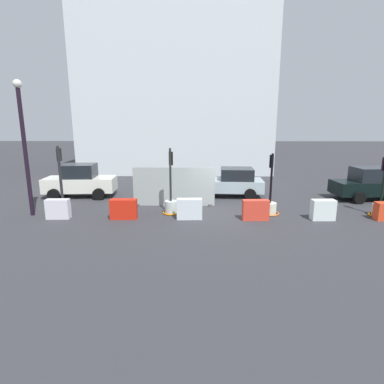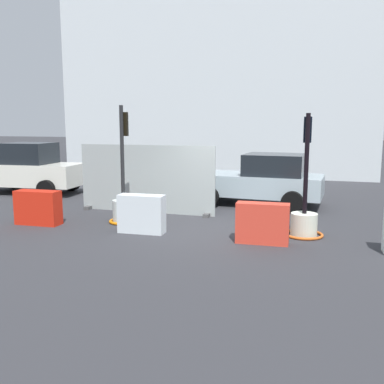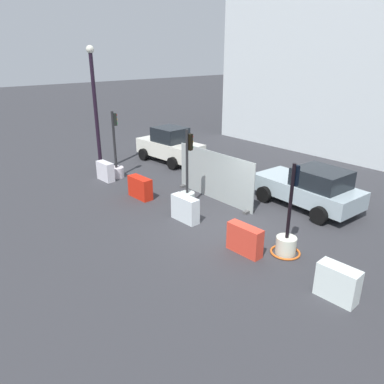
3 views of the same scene
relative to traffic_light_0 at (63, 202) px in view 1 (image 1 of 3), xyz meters
name	(u,v)px [view 1 (image 1 of 3)]	position (x,y,z in m)	size (l,w,h in m)	color
ground_plane	(221,214)	(7.24, 0.23, -0.61)	(120.00, 120.00, 0.00)	#333338
traffic_light_0	(63,202)	(0.00, 0.00, 0.00)	(0.68, 0.68, 3.13)	silver
traffic_light_1	(171,202)	(4.92, 0.26, -0.07)	(0.77, 0.77, 3.02)	silver
traffic_light_2	(270,204)	(9.49, 0.24, -0.15)	(0.90, 0.90, 2.80)	silver
traffic_light_3	(380,207)	(14.41, 0.02, -0.19)	(0.92, 0.92, 2.80)	silver
construction_barrier_0	(58,209)	(0.03, -0.60, -0.18)	(1.01, 0.41, 0.87)	silver
construction_barrier_1	(124,209)	(2.91, -0.58, -0.17)	(1.17, 0.47, 0.87)	red
construction_barrier_2	(189,209)	(5.80, -0.59, -0.16)	(1.11, 0.43, 0.91)	silver
construction_barrier_3	(256,210)	(8.66, -0.68, -0.17)	(1.14, 0.40, 0.89)	red
construction_barrier_4	(323,210)	(11.58, -0.63, -0.17)	(1.00, 0.47, 0.89)	white
car_black_sedan	(376,184)	(15.91, 3.10, 0.27)	(4.69, 2.25, 1.78)	black
car_silver_hatchback	(229,183)	(7.97, 3.79, 0.18)	(4.17, 2.32, 1.63)	#A3B7BE
car_white_van	(80,181)	(-0.50, 3.59, 0.27)	(3.98, 2.21, 1.86)	white
building_main_facade	(177,81)	(4.38, 15.04, 7.15)	(16.31, 9.36, 15.47)	silver
street_lamp_post	(24,140)	(-1.40, -0.10, 2.78)	(0.36, 0.36, 5.89)	black
site_fence_panel	(174,188)	(4.97, 1.64, 0.32)	(4.12, 0.50, 1.96)	#9CA6A4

